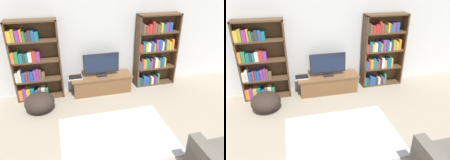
{
  "view_description": "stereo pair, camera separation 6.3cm",
  "coord_description": "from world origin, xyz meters",
  "views": [
    {
      "loc": [
        -0.99,
        -0.64,
        2.65
      ],
      "look_at": [
        -0.02,
        3.11,
        0.7
      ],
      "focal_mm": 35.0,
      "sensor_mm": 36.0,
      "label": 1
    },
    {
      "loc": [
        -0.93,
        -0.65,
        2.65
      ],
      "look_at": [
        -0.02,
        3.11,
        0.7
      ],
      "focal_mm": 35.0,
      "sensor_mm": 36.0,
      "label": 2
    }
  ],
  "objects": [
    {
      "name": "television",
      "position": [
        -0.06,
        3.93,
        0.72
      ],
      "size": [
        0.83,
        0.16,
        0.55
      ],
      "color": "black",
      "rests_on": "tv_stand"
    },
    {
      "name": "wall_back",
      "position": [
        0.0,
        4.23,
        1.3
      ],
      "size": [
        8.8,
        0.06,
        2.6
      ],
      "color": "silver",
      "rests_on": "ground_plane"
    },
    {
      "name": "area_rug",
      "position": [
        -0.14,
        2.29,
        0.01
      ],
      "size": [
        1.98,
        1.45,
        0.02
      ],
      "color": "#B2B7C1",
      "rests_on": "ground_plane"
    },
    {
      "name": "tv_stand",
      "position": [
        -0.06,
        3.93,
        0.21
      ],
      "size": [
        1.43,
        0.48,
        0.42
      ],
      "color": "brown",
      "rests_on": "ground_plane"
    },
    {
      "name": "bookshelf_left",
      "position": [
        -1.55,
        4.06,
        0.85
      ],
      "size": [
        1.03,
        0.3,
        1.78
      ],
      "color": "#513823",
      "rests_on": "ground_plane"
    },
    {
      "name": "beanbag_ottoman",
      "position": [
        -1.49,
        3.46,
        0.19
      ],
      "size": [
        0.61,
        0.61,
        0.39
      ],
      "primitive_type": "ellipsoid",
      "color": "#2D231E",
      "rests_on": "ground_plane"
    },
    {
      "name": "bookshelf_right",
      "position": [
        1.3,
        4.05,
        0.88
      ],
      "size": [
        1.03,
        0.3,
        1.78
      ],
      "color": "#513823",
      "rests_on": "ground_plane"
    },
    {
      "name": "laptop",
      "position": [
        -0.68,
        3.96,
        0.44
      ],
      "size": [
        0.32,
        0.24,
        0.03
      ],
      "color": "silver",
      "rests_on": "tv_stand"
    }
  ]
}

